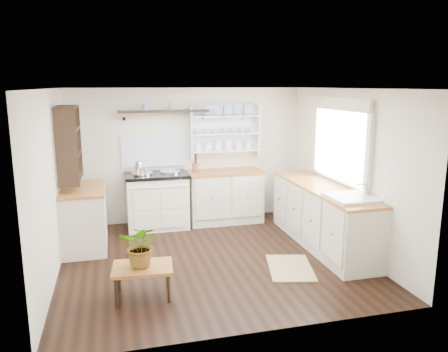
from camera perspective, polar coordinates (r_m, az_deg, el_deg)
The scene contains 19 objects.
floor at distance 6.12m, azimuth -1.60°, elevation -10.71°, with size 4.00×3.80×0.01m, color black.
wall_back at distance 7.62m, azimuth -4.83°, elevation 2.73°, with size 4.00×0.02×2.30m, color beige.
wall_right at distance 6.51m, azimuth 15.76°, elevation 0.78°, with size 0.02×3.80×2.30m, color beige.
wall_left at distance 5.70m, azimuth -21.69°, elevation -1.15°, with size 0.02×3.80×2.30m, color beige.
ceiling at distance 5.66m, azimuth -1.74°, elevation 11.35°, with size 4.00×3.80×0.01m, color white.
window at distance 6.55m, azimuth 14.92°, elevation 4.57°, with size 0.08×1.55×1.22m.
aga_cooker at distance 7.36m, azimuth -8.72°, elevation -3.11°, with size 1.03×0.71×0.95m.
back_cabinets at distance 7.59m, azimuth 0.11°, elevation -2.57°, with size 1.27×0.63×0.90m.
right_cabinets at distance 6.62m, azimuth 12.74°, elevation -5.04°, with size 0.62×2.43×0.90m.
belfast_sink at distance 5.90m, azimuth 16.19°, elevation -3.86°, with size 0.55×0.60×0.45m.
left_cabinets at distance 6.71m, azimuth -17.77°, elevation -5.10°, with size 0.62×1.13×0.90m.
plate_rack at distance 7.66m, azimuth -0.01°, elevation 5.89°, with size 1.20×0.22×0.90m.
high_shelf at distance 7.36m, azimuth -7.87°, elevation 8.29°, with size 1.50×0.29×0.16m.
left_shelving at distance 6.50m, azimuth -19.60°, elevation 4.09°, with size 0.28×0.80×1.05m, color black.
kettle at distance 7.10m, azimuth -11.01°, elevation 1.03°, with size 0.19×0.19×0.23m, color silver, non-canonical shape.
utensil_crock at distance 7.45m, azimuth -3.75°, elevation 1.16°, with size 0.11×0.11×0.13m, color brown.
center_table at distance 5.08m, azimuth -10.58°, elevation -11.97°, with size 0.70×0.53×0.36m.
potted_plant at distance 4.97m, azimuth -10.71°, elevation -8.89°, with size 0.44×0.38×0.49m, color #3F7233.
floor_rug at distance 5.88m, azimuth 8.64°, elevation -11.76°, with size 0.55×0.85×0.02m, color #8C7051.
Camera 1 is at (-1.24, -5.52, 2.34)m, focal length 35.00 mm.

